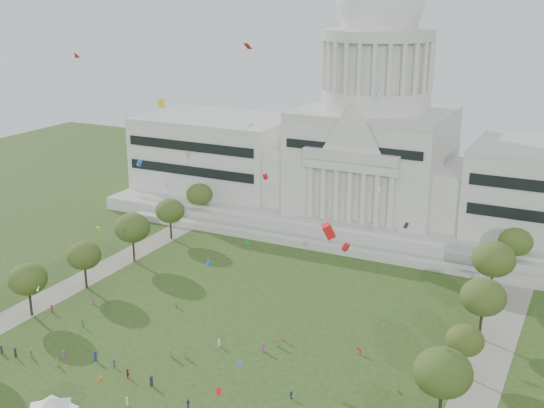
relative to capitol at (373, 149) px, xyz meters
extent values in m
cube|color=#BBB8AF|center=(0.00, 1.41, -20.30)|extent=(160.00, 60.00, 4.00)
cube|color=#BBB8AF|center=(0.00, -31.59, -21.30)|extent=(130.00, 3.00, 2.00)
cube|color=#BBB8AF|center=(0.00, -23.59, -19.80)|extent=(140.00, 3.00, 5.00)
cube|color=beige|center=(-55.00, 0.41, -7.30)|extent=(50.00, 34.00, 22.00)
cube|color=beige|center=(-27.00, -1.59, -10.30)|extent=(12.00, 26.00, 16.00)
cube|color=beige|center=(27.00, -1.59, -10.30)|extent=(12.00, 26.00, 16.00)
cube|color=beige|center=(0.00, 0.41, -4.30)|extent=(44.00, 38.00, 28.00)
cube|color=beige|center=(0.00, -19.59, -1.10)|extent=(28.00, 3.00, 2.40)
cube|color=black|center=(-55.00, -16.79, -5.30)|extent=(46.00, 0.40, 11.00)
cylinder|color=beige|center=(0.00, 0.41, 15.10)|extent=(32.00, 32.00, 6.00)
cylinder|color=beige|center=(0.00, 0.41, 25.10)|extent=(28.00, 28.00, 14.00)
cylinder|color=#BBB8AF|center=(0.00, 0.41, 33.60)|extent=(32.40, 32.40, 3.00)
cylinder|color=beige|center=(0.00, 0.41, 39.10)|extent=(22.00, 22.00, 8.00)
ellipsoid|color=white|center=(0.00, 0.41, 43.10)|extent=(25.00, 25.00, 26.20)
cube|color=gray|center=(-48.00, -83.59, -22.28)|extent=(8.00, 160.00, 0.04)
cube|color=gray|center=(48.00, -83.59, -22.28)|extent=(8.00, 160.00, 0.04)
cylinder|color=black|center=(-45.04, -96.29, -19.56)|extent=(0.56, 0.56, 5.47)
ellipsoid|color=#3B4C19|center=(-45.04, -96.29, -13.77)|extent=(8.42, 8.42, 6.89)
cylinder|color=black|center=(44.17, -96.15, -19.19)|extent=(0.56, 0.56, 6.20)
ellipsoid|color=#314917|center=(44.17, -96.15, -12.62)|extent=(9.55, 9.55, 7.82)
cylinder|color=black|center=(-44.09, -79.67, -19.66)|extent=(0.56, 0.56, 5.27)
ellipsoid|color=#374717|center=(-44.09, -79.67, -14.07)|extent=(8.12, 8.12, 6.65)
cylinder|color=black|center=(44.40, -79.10, -20.02)|extent=(0.56, 0.56, 4.56)
ellipsoid|color=#3B4C15|center=(44.40, -79.10, -15.19)|extent=(7.01, 7.01, 5.74)
cylinder|color=black|center=(-44.08, -61.17, -19.28)|extent=(0.56, 0.56, 6.03)
ellipsoid|color=#374A1A|center=(-44.08, -61.17, -12.89)|extent=(9.29, 9.29, 7.60)
cylinder|color=black|center=(44.76, -63.55, -19.31)|extent=(0.56, 0.56, 5.97)
ellipsoid|color=#394F1A|center=(44.76, -63.55, -12.99)|extent=(9.19, 9.19, 7.52)
cylinder|color=black|center=(-45.22, -42.58, -19.59)|extent=(0.56, 0.56, 5.41)
ellipsoid|color=#344818|center=(-45.22, -42.58, -13.86)|extent=(8.33, 8.33, 6.81)
cylinder|color=black|center=(43.49, -43.40, -19.11)|extent=(0.56, 0.56, 6.37)
ellipsoid|color=#3A4F19|center=(43.49, -43.40, -12.35)|extent=(9.82, 9.82, 8.03)
cylinder|color=black|center=(-46.87, -24.45, -19.64)|extent=(0.56, 0.56, 5.32)
ellipsoid|color=#36491A|center=(-46.87, -24.45, -14.00)|extent=(8.19, 8.19, 6.70)
cylinder|color=black|center=(45.96, -25.46, -19.56)|extent=(0.56, 0.56, 5.47)
ellipsoid|color=#3A5118|center=(45.96, -25.46, -13.77)|extent=(8.42, 8.42, 6.89)
cylinder|color=#4C4C4C|center=(-15.38, -121.61, -20.93)|extent=(0.12, 0.12, 2.72)
pyramid|color=white|center=(-12.32, -124.66, -18.26)|extent=(9.90, 9.90, 2.18)
imported|color=navy|center=(4.80, -110.29, -21.53)|extent=(0.75, 1.01, 1.53)
imported|color=#B21E1E|center=(-10.27, -107.37, -21.43)|extent=(1.65, 1.50, 1.73)
imported|color=#994C8C|center=(-14.92, -105.47, -21.54)|extent=(0.77, 0.53, 1.50)
imported|color=navy|center=(19.41, -100.12, -21.57)|extent=(0.59, 0.91, 1.44)
cube|color=#26262B|center=(-37.86, -111.29, -21.48)|extent=(0.48, 0.51, 1.64)
cube|color=#994C8C|center=(24.84, -80.40, -21.51)|extent=(0.48, 0.41, 1.57)
cube|color=#994C8C|center=(-25.70, -107.29, -21.49)|extent=(0.27, 0.43, 1.61)
cube|color=#994C8C|center=(-36.78, -85.96, -21.50)|extent=(0.30, 0.44, 1.59)
cube|color=#33723F|center=(-31.57, -109.86, -21.53)|extent=(0.43, 0.47, 1.52)
cube|color=#4C4C51|center=(-18.87, -79.06, -21.56)|extent=(0.45, 0.44, 1.48)
cube|color=#B21E1E|center=(-41.97, -93.36, -21.42)|extent=(0.55, 0.50, 1.76)
cube|color=#26262B|center=(-4.77, -107.64, -21.37)|extent=(0.39, 0.54, 1.84)
cube|color=olive|center=(8.89, -82.14, -21.42)|extent=(0.55, 0.49, 1.76)
cube|color=olive|center=(9.15, -84.76, -21.42)|extent=(0.45, 0.54, 1.76)
cube|color=olive|center=(-4.77, -96.74, -21.50)|extent=(0.49, 0.47, 1.59)
cube|color=olive|center=(-24.67, -110.02, -21.53)|extent=(0.45, 0.48, 1.53)
cube|color=silver|center=(-4.91, -114.41, -21.56)|extent=(0.45, 0.38, 1.47)
cube|color=navy|center=(-19.69, -105.21, -21.36)|extent=(0.41, 0.55, 1.87)
cube|color=silver|center=(-1.25, -89.88, -21.53)|extent=(0.40, 0.47, 1.52)
cube|color=#994C8C|center=(7.55, -87.81, -21.34)|extent=(0.34, 0.52, 1.90)
cube|color=olive|center=(-7.35, -97.76, -21.32)|extent=(0.52, 0.61, 1.95)
cube|color=#26262B|center=(-34.36, -111.10, -21.35)|extent=(0.58, 0.47, 1.89)
cube|color=#33723F|center=(-31.25, -95.65, -21.38)|extent=(0.57, 0.47, 1.83)
cube|color=#33723F|center=(-32.00, -87.80, -21.41)|extent=(0.44, 0.54, 1.78)
camera|label=1|loc=(62.32, -193.84, 45.33)|focal=45.00mm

